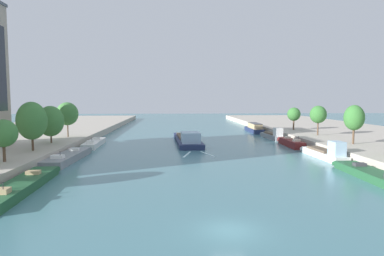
# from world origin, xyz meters

# --- Properties ---
(ground_plane) EXTENTS (400.00, 400.00, 0.00)m
(ground_plane) POSITION_xyz_m (0.00, 0.00, 0.00)
(ground_plane) COLOR teal
(quay_left) EXTENTS (36.00, 170.00, 1.62)m
(quay_left) POSITION_xyz_m (-40.19, 55.00, 0.81)
(quay_left) COLOR #B7AD9E
(quay_left) RESTS_ON ground
(quay_right) EXTENTS (36.00, 170.00, 1.62)m
(quay_right) POSITION_xyz_m (40.19, 55.00, 0.81)
(quay_right) COLOR #B7AD9E
(quay_right) RESTS_ON ground
(barge_midriver) EXTENTS (5.90, 24.93, 3.04)m
(barge_midriver) POSITION_xyz_m (-0.90, 48.61, 0.88)
(barge_midriver) COLOR #1E284C
(barge_midriver) RESTS_ON ground
(wake_behind_barge) EXTENTS (5.59, 6.02, 0.03)m
(wake_behind_barge) POSITION_xyz_m (0.15, 33.71, 0.01)
(wake_behind_barge) COLOR silver
(wake_behind_barge) RESTS_ON ground
(moored_boat_left_end) EXTENTS (3.51, 16.74, 2.11)m
(moored_boat_left_end) POSITION_xyz_m (-19.91, 11.83, 0.53)
(moored_boat_left_end) COLOR #235633
(moored_boat_left_end) RESTS_ON ground
(moored_boat_left_midway) EXTENTS (3.71, 15.52, 2.18)m
(moored_boat_left_midway) POSITION_xyz_m (-20.43, 29.09, 0.57)
(moored_boat_left_midway) COLOR gray
(moored_boat_left_midway) RESTS_ON ground
(moored_boat_left_far) EXTENTS (3.00, 13.68, 2.14)m
(moored_boat_left_far) POSITION_xyz_m (-20.23, 45.51, 0.55)
(moored_boat_left_far) COLOR silver
(moored_boat_left_far) RESTS_ON ground
(moored_boat_right_midway) EXTENTS (3.21, 14.58, 2.09)m
(moored_boat_right_midway) POSITION_xyz_m (19.79, 14.71, 0.52)
(moored_boat_right_midway) COLOR #235633
(moored_boat_right_midway) RESTS_ON ground
(moored_boat_right_second) EXTENTS (2.66, 13.11, 3.22)m
(moored_boat_right_second) POSITION_xyz_m (20.48, 28.44, 0.92)
(moored_boat_right_second) COLOR silver
(moored_boat_right_second) RESTS_ON ground
(moored_boat_right_lone) EXTENTS (2.40, 11.35, 2.45)m
(moored_boat_right_lone) POSITION_xyz_m (19.94, 42.67, 0.71)
(moored_boat_right_lone) COLOR maroon
(moored_boat_right_lone) RESTS_ON ground
(moored_boat_right_near) EXTENTS (2.52, 12.78, 3.00)m
(moored_boat_right_near) POSITION_xyz_m (19.92, 54.88, 0.88)
(moored_boat_right_near) COLOR gray
(moored_boat_right_near) RESTS_ON ground
(moored_boat_right_far) EXTENTS (3.03, 14.34, 2.66)m
(moored_boat_right_far) POSITION_xyz_m (19.68, 72.10, 1.11)
(moored_boat_right_far) COLOR #1E284C
(moored_boat_right_far) RESTS_ON ground
(tree_left_end_of_row) EXTENTS (3.45, 3.45, 5.38)m
(tree_left_end_of_row) POSITION_xyz_m (-25.43, 19.69, 5.24)
(tree_left_end_of_row) COLOR brown
(tree_left_end_of_row) RESTS_ON quay_left
(tree_left_by_lamp) EXTENTS (4.49, 4.49, 7.54)m
(tree_left_by_lamp) POSITION_xyz_m (-25.67, 28.90, 6.23)
(tree_left_by_lamp) COLOR brown
(tree_left_by_lamp) RESTS_ON quay_left
(tree_left_distant) EXTENTS (4.65, 4.65, 6.73)m
(tree_left_distant) POSITION_xyz_m (-26.11, 37.93, 5.59)
(tree_left_distant) COLOR brown
(tree_left_distant) RESTS_ON quay_left
(tree_left_second) EXTENTS (4.47, 4.47, 7.29)m
(tree_left_second) POSITION_xyz_m (-26.15, 47.69, 6.49)
(tree_left_second) COLOR brown
(tree_left_second) RESTS_ON quay_left
(tree_right_third) EXTENTS (3.48, 3.48, 6.90)m
(tree_right_third) POSITION_xyz_m (27.84, 33.46, 6.27)
(tree_right_third) COLOR brown
(tree_right_third) RESTS_ON quay_right
(tree_right_far) EXTENTS (3.57, 3.57, 6.51)m
(tree_right_far) POSITION_xyz_m (27.86, 48.00, 6.19)
(tree_right_far) COLOR brown
(tree_right_far) RESTS_ON quay_right
(tree_right_distant) EXTENTS (3.36, 3.36, 5.78)m
(tree_right_distant) POSITION_xyz_m (27.37, 61.41, 5.64)
(tree_right_distant) COLOR brown
(tree_right_distant) RESTS_ON quay_right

